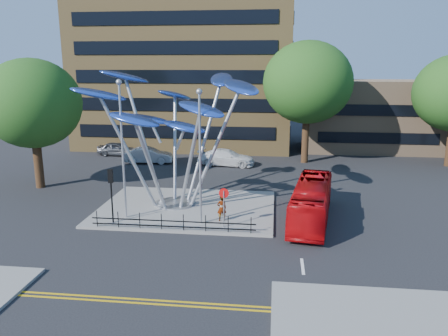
# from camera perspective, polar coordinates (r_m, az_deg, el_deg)

# --- Properties ---
(ground) EXTENTS (120.00, 120.00, 0.00)m
(ground) POSITION_cam_1_polar(r_m,az_deg,el_deg) (24.91, -5.36, -9.88)
(ground) COLOR black
(ground) RESTS_ON ground
(traffic_island) EXTENTS (12.00, 9.00, 0.15)m
(traffic_island) POSITION_cam_1_polar(r_m,az_deg,el_deg) (30.57, -4.86, -5.23)
(traffic_island) COLOR slate
(traffic_island) RESTS_ON ground
(pavement_right) EXTENTS (12.00, 6.00, 0.15)m
(pavement_right) POSITION_cam_1_polar(r_m,az_deg,el_deg) (19.16, 25.45, -18.63)
(pavement_right) COLOR slate
(pavement_right) RESTS_ON ground
(double_yellow_near) EXTENTS (40.00, 0.12, 0.01)m
(double_yellow_near) POSITION_cam_1_polar(r_m,az_deg,el_deg) (19.71, -9.15, -16.68)
(double_yellow_near) COLOR gold
(double_yellow_near) RESTS_ON ground
(double_yellow_far) EXTENTS (40.00, 0.12, 0.01)m
(double_yellow_far) POSITION_cam_1_polar(r_m,az_deg,el_deg) (19.46, -9.40, -17.11)
(double_yellow_far) COLOR gold
(double_yellow_far) RESTS_ON ground
(brick_tower) EXTENTS (25.00, 15.00, 30.00)m
(brick_tower) POSITION_cam_1_polar(r_m,az_deg,el_deg) (55.67, -4.87, 18.74)
(brick_tower) COLOR olive
(brick_tower) RESTS_ON ground
(low_building_near) EXTENTS (15.00, 8.00, 8.00)m
(low_building_near) POSITION_cam_1_polar(r_m,az_deg,el_deg) (53.81, 18.69, 6.53)
(low_building_near) COLOR #9E7D5D
(low_building_near) RESTS_ON ground
(tree_right) EXTENTS (8.80, 8.80, 12.11)m
(tree_right) POSITION_cam_1_polar(r_m,az_deg,el_deg) (44.48, 10.88, 10.90)
(tree_right) COLOR black
(tree_right) RESTS_ON ground
(tree_left) EXTENTS (7.60, 7.60, 10.32)m
(tree_left) POSITION_cam_1_polar(r_m,az_deg,el_deg) (37.61, -23.75, 7.69)
(tree_left) COLOR black
(tree_left) RESTS_ON ground
(leaf_sculpture) EXTENTS (12.72, 9.54, 9.51)m
(leaf_sculpture) POSITION_cam_1_polar(r_m,az_deg,el_deg) (30.01, -6.87, 7.68)
(leaf_sculpture) COLOR #9EA0A5
(leaf_sculpture) RESTS_ON traffic_island
(street_lamp_left) EXTENTS (0.36, 0.36, 8.80)m
(street_lamp_left) POSITION_cam_1_polar(r_m,az_deg,el_deg) (27.88, -13.19, 3.84)
(street_lamp_left) COLOR #9EA0A5
(street_lamp_left) RESTS_ON traffic_island
(street_lamp_right) EXTENTS (0.36, 0.36, 8.30)m
(street_lamp_right) POSITION_cam_1_polar(r_m,az_deg,el_deg) (26.17, -3.17, 2.98)
(street_lamp_right) COLOR #9EA0A5
(street_lamp_right) RESTS_ON traffic_island
(traffic_light_island) EXTENTS (0.28, 0.18, 3.42)m
(traffic_light_island) POSITION_cam_1_polar(r_m,az_deg,el_deg) (27.73, -14.56, -2.10)
(traffic_light_island) COLOR black
(traffic_light_island) RESTS_ON traffic_island
(no_entry_sign_island) EXTENTS (0.60, 0.10, 2.45)m
(no_entry_sign_island) POSITION_cam_1_polar(r_m,az_deg,el_deg) (26.29, -0.02, -4.32)
(no_entry_sign_island) COLOR #9EA0A5
(no_entry_sign_island) RESTS_ON traffic_island
(pedestrian_railing_front) EXTENTS (10.00, 0.06, 1.00)m
(pedestrian_railing_front) POSITION_cam_1_polar(r_m,az_deg,el_deg) (26.46, -6.75, -7.20)
(pedestrian_railing_front) COLOR black
(pedestrian_railing_front) RESTS_ON traffic_island
(red_bus) EXTENTS (3.47, 9.27, 2.52)m
(red_bus) POSITION_cam_1_polar(r_m,az_deg,el_deg) (28.53, 11.36, -4.32)
(red_bus) COLOR #A8070B
(red_bus) RESTS_ON ground
(pedestrian) EXTENTS (0.69, 0.57, 1.64)m
(pedestrian) POSITION_cam_1_polar(r_m,az_deg,el_deg) (27.63, -0.30, -5.27)
(pedestrian) COLOR gray
(pedestrian) RESTS_ON traffic_island
(parked_car_left) EXTENTS (4.37, 1.83, 1.48)m
(parked_car_left) POSITION_cam_1_polar(r_m,az_deg,el_deg) (49.34, -13.76, 2.44)
(parked_car_left) COLOR #44464C
(parked_car_left) RESTS_ON ground
(parked_car_mid) EXTENTS (5.03, 2.23, 1.61)m
(parked_car_mid) POSITION_cam_1_polar(r_m,az_deg,el_deg) (44.83, -9.83, 1.63)
(parked_car_mid) COLOR #A8ACB0
(parked_car_mid) RESTS_ON ground
(parked_car_right) EXTENTS (5.69, 2.70, 1.60)m
(parked_car_right) POSITION_cam_1_polar(r_m,az_deg,el_deg) (43.19, 0.36, 1.38)
(parked_car_right) COLOR silver
(parked_car_right) RESTS_ON ground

